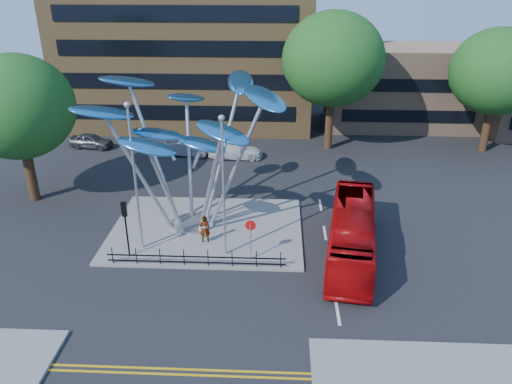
{
  "coord_description": "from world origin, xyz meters",
  "views": [
    {
      "loc": [
        3.44,
        -21.73,
        15.48
      ],
      "look_at": [
        2.23,
        4.0,
        3.67
      ],
      "focal_mm": 35.0,
      "sensor_mm": 36.0,
      "label": 1
    }
  ],
  "objects_px": {
    "parked_car_mid": "(185,148)",
    "street_lamp_left": "(134,166)",
    "tree_right": "(333,59)",
    "no_entry_sign_island": "(251,233)",
    "parked_car_right": "(235,150)",
    "pedestrian": "(205,229)",
    "tree_far": "(498,72)",
    "red_bus": "(352,233)",
    "traffic_light_island": "(125,218)",
    "tree_left": "(17,107)",
    "leaf_sculpture": "(186,123)",
    "street_lamp_right": "(223,175)",
    "parked_car_left": "(91,141)"
  },
  "relations": [
    {
      "from": "tree_far",
      "to": "traffic_light_island",
      "type": "bearing_deg",
      "value": -144.16
    },
    {
      "from": "tree_right",
      "to": "no_entry_sign_island",
      "type": "height_order",
      "value": "tree_right"
    },
    {
      "from": "tree_left",
      "to": "street_lamp_right",
      "type": "relative_size",
      "value": 1.24
    },
    {
      "from": "red_bus",
      "to": "parked_car_right",
      "type": "height_order",
      "value": "red_bus"
    },
    {
      "from": "tree_left",
      "to": "tree_far",
      "type": "distance_m",
      "value": 37.95
    },
    {
      "from": "tree_left",
      "to": "street_lamp_left",
      "type": "relative_size",
      "value": 1.17
    },
    {
      "from": "no_entry_sign_island",
      "to": "street_lamp_right",
      "type": "bearing_deg",
      "value": 162.13
    },
    {
      "from": "tree_right",
      "to": "red_bus",
      "type": "bearing_deg",
      "value": -90.71
    },
    {
      "from": "red_bus",
      "to": "parked_car_left",
      "type": "distance_m",
      "value": 27.85
    },
    {
      "from": "pedestrian",
      "to": "parked_car_mid",
      "type": "height_order",
      "value": "pedestrian"
    },
    {
      "from": "tree_left",
      "to": "leaf_sculpture",
      "type": "relative_size",
      "value": 0.81
    },
    {
      "from": "leaf_sculpture",
      "to": "traffic_light_island",
      "type": "xyz_separation_m",
      "value": [
        -2.93,
        -4.18,
        -4.26
      ]
    },
    {
      "from": "no_entry_sign_island",
      "to": "parked_car_right",
      "type": "height_order",
      "value": "no_entry_sign_island"
    },
    {
      "from": "street_lamp_right",
      "to": "parked_car_left",
      "type": "relative_size",
      "value": 2.1
    },
    {
      "from": "tree_right",
      "to": "parked_car_mid",
      "type": "distance_m",
      "value": 14.96
    },
    {
      "from": "red_bus",
      "to": "pedestrian",
      "type": "relative_size",
      "value": 5.84
    },
    {
      "from": "no_entry_sign_island",
      "to": "pedestrian",
      "type": "relative_size",
      "value": 1.4
    },
    {
      "from": "street_lamp_left",
      "to": "parked_car_right",
      "type": "relative_size",
      "value": 1.88
    },
    {
      "from": "street_lamp_left",
      "to": "red_bus",
      "type": "relative_size",
      "value": 0.86
    },
    {
      "from": "parked_car_mid",
      "to": "street_lamp_left",
      "type": "bearing_deg",
      "value": -171.51
    },
    {
      "from": "street_lamp_right",
      "to": "tree_far",
      "type": "bearing_deg",
      "value": 41.47
    },
    {
      "from": "leaf_sculpture",
      "to": "no_entry_sign_island",
      "type": "xyz_separation_m",
      "value": [
        4.07,
        -4.16,
        -5.06
      ]
    },
    {
      "from": "traffic_light_island",
      "to": "parked_car_mid",
      "type": "relative_size",
      "value": 0.86
    },
    {
      "from": "tree_left",
      "to": "parked_car_right",
      "type": "relative_size",
      "value": 2.2
    },
    {
      "from": "tree_far",
      "to": "parked_car_right",
      "type": "relative_size",
      "value": 2.31
    },
    {
      "from": "traffic_light_island",
      "to": "no_entry_sign_island",
      "type": "distance_m",
      "value": 7.05
    },
    {
      "from": "parked_car_left",
      "to": "street_lamp_right",
      "type": "bearing_deg",
      "value": -132.44
    },
    {
      "from": "tree_far",
      "to": "red_bus",
      "type": "bearing_deg",
      "value": -127.56
    },
    {
      "from": "tree_left",
      "to": "parked_car_mid",
      "type": "xyz_separation_m",
      "value": [
        9.22,
        9.51,
        -6.14
      ]
    },
    {
      "from": "parked_car_right",
      "to": "pedestrian",
      "type": "bearing_deg",
      "value": 176.76
    },
    {
      "from": "tree_far",
      "to": "parked_car_left",
      "type": "bearing_deg",
      "value": -178.6
    },
    {
      "from": "parked_car_mid",
      "to": "parked_car_right",
      "type": "bearing_deg",
      "value": -87.53
    },
    {
      "from": "parked_car_right",
      "to": "parked_car_mid",
      "type": "bearing_deg",
      "value": 83.98
    },
    {
      "from": "no_entry_sign_island",
      "to": "parked_car_right",
      "type": "relative_size",
      "value": 0.52
    },
    {
      "from": "traffic_light_island",
      "to": "red_bus",
      "type": "height_order",
      "value": "traffic_light_island"
    },
    {
      "from": "street_lamp_left",
      "to": "parked_car_mid",
      "type": "xyz_separation_m",
      "value": [
        -0.28,
        16.01,
        -4.7
      ]
    },
    {
      "from": "red_bus",
      "to": "parked_car_right",
      "type": "xyz_separation_m",
      "value": [
        -8.05,
        15.61,
        -0.75
      ]
    },
    {
      "from": "tree_far",
      "to": "leaf_sculpture",
      "type": "xyz_separation_m",
      "value": [
        -24.07,
        -15.32,
        -0.23
      ]
    },
    {
      "from": "traffic_light_island",
      "to": "red_bus",
      "type": "relative_size",
      "value": 0.33
    },
    {
      "from": "tree_far",
      "to": "pedestrian",
      "type": "height_order",
      "value": "tree_far"
    },
    {
      "from": "tree_right",
      "to": "leaf_sculpture",
      "type": "relative_size",
      "value": 0.95
    },
    {
      "from": "street_lamp_left",
      "to": "pedestrian",
      "type": "xyz_separation_m",
      "value": [
        3.64,
        0.79,
        -4.33
      ]
    },
    {
      "from": "tree_right",
      "to": "no_entry_sign_island",
      "type": "relative_size",
      "value": 4.94
    },
    {
      "from": "street_lamp_right",
      "to": "pedestrian",
      "type": "bearing_deg",
      "value": 136.47
    },
    {
      "from": "tree_far",
      "to": "street_lamp_left",
      "type": "bearing_deg",
      "value": -145.08
    },
    {
      "from": "parked_car_left",
      "to": "parked_car_mid",
      "type": "relative_size",
      "value": 0.99
    },
    {
      "from": "tree_right",
      "to": "street_lamp_right",
      "type": "bearing_deg",
      "value": -111.54
    },
    {
      "from": "tree_far",
      "to": "parked_car_mid",
      "type": "distance_m",
      "value": 27.66
    },
    {
      "from": "street_lamp_left",
      "to": "pedestrian",
      "type": "distance_m",
      "value": 5.71
    },
    {
      "from": "parked_car_mid",
      "to": "parked_car_right",
      "type": "relative_size",
      "value": 0.85
    }
  ]
}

